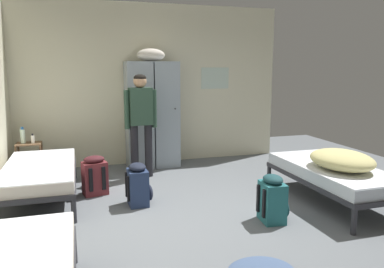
# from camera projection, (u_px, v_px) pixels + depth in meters

# --- Properties ---
(ground_plane) EXTENTS (8.88, 8.88, 0.00)m
(ground_plane) POSITION_uv_depth(u_px,v_px,m) (199.00, 217.00, 4.45)
(ground_plane) COLOR slate
(room_backdrop) EXTENTS (4.88, 5.61, 2.87)m
(room_backdrop) POSITION_uv_depth(u_px,v_px,m) (79.00, 91.00, 5.07)
(room_backdrop) COLOR beige
(room_backdrop) RESTS_ON ground_plane
(locker_bank) EXTENTS (0.90, 0.55, 2.07)m
(locker_bank) POSITION_uv_depth(u_px,v_px,m) (152.00, 112.00, 6.62)
(locker_bank) COLOR #8C99A3
(locker_bank) RESTS_ON ground_plane
(shelf_unit) EXTENTS (0.38, 0.30, 0.57)m
(shelf_unit) POSITION_uv_depth(u_px,v_px,m) (30.00, 157.00, 5.97)
(shelf_unit) COLOR brown
(shelf_unit) RESTS_ON ground_plane
(bed_right) EXTENTS (0.90, 1.90, 0.49)m
(bed_right) POSITION_uv_depth(u_px,v_px,m) (333.00, 174.00, 4.89)
(bed_right) COLOR #28282D
(bed_right) RESTS_ON ground_plane
(bed_left_rear) EXTENTS (0.90, 1.90, 0.49)m
(bed_left_rear) POSITION_uv_depth(u_px,v_px,m) (40.00, 172.00, 4.96)
(bed_left_rear) COLOR #28282D
(bed_left_rear) RESTS_ON ground_plane
(bedding_heap) EXTENTS (0.70, 0.89, 0.24)m
(bedding_heap) POSITION_uv_depth(u_px,v_px,m) (342.00, 160.00, 4.69)
(bedding_heap) COLOR #D1C67F
(bedding_heap) RESTS_ON bed_right
(person_traveler) EXTENTS (0.52, 0.23, 1.65)m
(person_traveler) POSITION_uv_depth(u_px,v_px,m) (141.00, 116.00, 5.92)
(person_traveler) COLOR black
(person_traveler) RESTS_ON ground_plane
(water_bottle) EXTENTS (0.08, 0.08, 0.26)m
(water_bottle) POSITION_uv_depth(u_px,v_px,m) (23.00, 136.00, 5.91)
(water_bottle) COLOR silver
(water_bottle) RESTS_ON shelf_unit
(lotion_bottle) EXTENTS (0.05, 0.05, 0.15)m
(lotion_bottle) POSITION_uv_depth(u_px,v_px,m) (33.00, 139.00, 5.90)
(lotion_bottle) COLOR white
(lotion_bottle) RESTS_ON shelf_unit
(backpack_teal) EXTENTS (0.36, 0.34, 0.55)m
(backpack_teal) POSITION_uv_depth(u_px,v_px,m) (273.00, 199.00, 4.28)
(backpack_teal) COLOR #23666B
(backpack_teal) RESTS_ON ground_plane
(backpack_navy) EXTENTS (0.34, 0.32, 0.55)m
(backpack_navy) POSITION_uv_depth(u_px,v_px,m) (139.00, 185.00, 4.81)
(backpack_navy) COLOR navy
(backpack_navy) RESTS_ON ground_plane
(backpack_maroon) EXTENTS (0.36, 0.38, 0.55)m
(backpack_maroon) POSITION_uv_depth(u_px,v_px,m) (95.00, 176.00, 5.21)
(backpack_maroon) COLOR maroon
(backpack_maroon) RESTS_ON ground_plane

